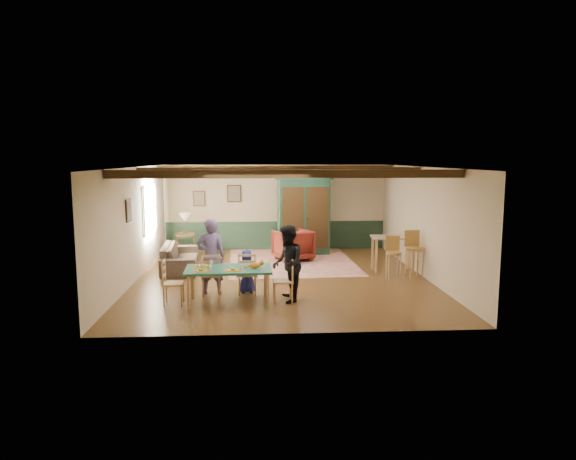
{
  "coord_description": "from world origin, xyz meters",
  "views": [
    {
      "loc": [
        -0.61,
        -12.25,
        2.93
      ],
      "look_at": [
        0.17,
        0.26,
        1.15
      ],
      "focal_mm": 32.0,
      "sensor_mm": 36.0,
      "label": 1
    }
  ],
  "objects": [
    {
      "name": "ceiling_beam_mid",
      "position": [
        0.0,
        0.4,
        2.61
      ],
      "size": [
        6.95,
        0.16,
        0.16
      ],
      "primitive_type": "cube",
      "color": "black",
      "rests_on": "ceiling"
    },
    {
      "name": "bar_stool_right",
      "position": [
        3.24,
        -0.14,
        0.58
      ],
      "size": [
        0.45,
        0.49,
        1.15
      ],
      "primitive_type": null,
      "rotation": [
        0.0,
        0.0,
        0.11
      ],
      "color": "#B78A47",
      "rests_on": "floor"
    },
    {
      "name": "dining_chair_end_left",
      "position": [
        -2.28,
        -2.14,
        0.45
      ],
      "size": [
        0.43,
        0.41,
        0.91
      ],
      "primitive_type": null,
      "rotation": [
        0.0,
        0.0,
        1.6
      ],
      "color": "tan",
      "rests_on": "floor"
    },
    {
      "name": "dining_table",
      "position": [
        -1.18,
        -2.1,
        0.36
      ],
      "size": [
        1.75,
        1.01,
        0.72
      ],
      "primitive_type": null,
      "rotation": [
        0.0,
        0.0,
        0.03
      ],
      "color": "#1D5D4A",
      "rests_on": "floor"
    },
    {
      "name": "floor",
      "position": [
        0.0,
        0.0,
        0.0
      ],
      "size": [
        8.0,
        8.0,
        0.0
      ],
      "primitive_type": "plane",
      "color": "#4E3016",
      "rests_on": "ground"
    },
    {
      "name": "window_left",
      "position": [
        -3.47,
        1.7,
        1.55
      ],
      "size": [
        0.06,
        1.6,
        1.3
      ],
      "primitive_type": null,
      "color": "white",
      "rests_on": "wall_left"
    },
    {
      "name": "ceiling_beam_back",
      "position": [
        0.0,
        3.0,
        2.61
      ],
      "size": [
        6.95,
        0.16,
        0.16
      ],
      "primitive_type": "cube",
      "color": "black",
      "rests_on": "ceiling"
    },
    {
      "name": "end_table",
      "position": [
        -2.73,
        3.05,
        0.34
      ],
      "size": [
        0.6,
        0.6,
        0.67
      ],
      "primitive_type": null,
      "rotation": [
        0.0,
        0.0,
        0.11
      ],
      "color": "black",
      "rests_on": "floor"
    },
    {
      "name": "place_setting_near_center",
      "position": [
        -1.08,
        -2.34,
        0.77
      ],
      "size": [
        0.39,
        0.3,
        0.11
      ],
      "primitive_type": null,
      "rotation": [
        0.0,
        0.0,
        0.03
      ],
      "color": "gold",
      "rests_on": "dining_table"
    },
    {
      "name": "dining_chair_far_left",
      "position": [
        -1.58,
        -1.43,
        0.45
      ],
      "size": [
        0.41,
        0.43,
        0.91
      ],
      "primitive_type": null,
      "rotation": [
        0.0,
        0.0,
        3.17
      ],
      "color": "tan",
      "rests_on": "floor"
    },
    {
      "name": "wall_left",
      "position": [
        -3.5,
        0.0,
        1.35
      ],
      "size": [
        0.02,
        8.0,
        2.7
      ],
      "primitive_type": "cube",
      "color": "beige",
      "rests_on": "floor"
    },
    {
      "name": "sofa",
      "position": [
        -2.63,
        1.18,
        0.33
      ],
      "size": [
        1.05,
        2.31,
        0.66
      ],
      "primitive_type": "imported",
      "rotation": [
        0.0,
        0.0,
        1.65
      ],
      "color": "#413228",
      "rests_on": "floor"
    },
    {
      "name": "person_woman",
      "position": [
        0.01,
        -2.06,
        0.79
      ],
      "size": [
        0.62,
        0.78,
        1.58
      ],
      "primitive_type": "imported",
      "rotation": [
        0.0,
        0.0,
        -1.54
      ],
      "color": "black",
      "rests_on": "floor"
    },
    {
      "name": "ceiling_beam_front",
      "position": [
        0.0,
        -2.3,
        2.61
      ],
      "size": [
        6.95,
        0.16,
        0.16
      ],
      "primitive_type": "cube",
      "color": "black",
      "rests_on": "ceiling"
    },
    {
      "name": "place_setting_far_right",
      "position": [
        -0.66,
        -1.85,
        0.77
      ],
      "size": [
        0.39,
        0.3,
        0.11
      ],
      "primitive_type": null,
      "rotation": [
        0.0,
        0.0,
        0.03
      ],
      "color": "gold",
      "rests_on": "dining_table"
    },
    {
      "name": "picture_back_a",
      "position": [
        -1.3,
        3.97,
        1.8
      ],
      "size": [
        0.45,
        0.04,
        0.55
      ],
      "primitive_type": null,
      "color": "gray",
      "rests_on": "wall_back"
    },
    {
      "name": "area_rug",
      "position": [
        0.37,
        1.95,
        0.01
      ],
      "size": [
        3.59,
        4.22,
        0.01
      ],
      "primitive_type": "cube",
      "rotation": [
        0.0,
        0.0,
        0.03
      ],
      "color": "beige",
      "rests_on": "floor"
    },
    {
      "name": "bar_stool_left",
      "position": [
        2.68,
        -0.31,
        0.52
      ],
      "size": [
        0.38,
        0.42,
        1.05
      ],
      "primitive_type": null,
      "rotation": [
        0.0,
        0.0,
        -0.03
      ],
      "color": "#B78A47",
      "rests_on": "floor"
    },
    {
      "name": "wall_right",
      "position": [
        3.5,
        0.0,
        1.35
      ],
      "size": [
        0.02,
        8.0,
        2.7
      ],
      "primitive_type": "cube",
      "color": "beige",
      "rests_on": "floor"
    },
    {
      "name": "dining_chair_end_right",
      "position": [
        -0.08,
        -2.07,
        0.45
      ],
      "size": [
        0.43,
        0.41,
        0.91
      ],
      "primitive_type": null,
      "rotation": [
        0.0,
        0.0,
        -1.54
      ],
      "color": "tan",
      "rests_on": "floor"
    },
    {
      "name": "table_lamp",
      "position": [
        -2.73,
        3.05,
        0.98
      ],
      "size": [
        0.36,
        0.36,
        0.61
      ],
      "primitive_type": null,
      "rotation": [
        0.0,
        0.0,
        -0.06
      ],
      "color": "#D4B589",
      "rests_on": "end_table"
    },
    {
      "name": "ceiling",
      "position": [
        0.0,
        0.0,
        2.7
      ],
      "size": [
        7.0,
        8.0,
        0.02
      ],
      "primitive_type": "cube",
      "color": "silver",
      "rests_on": "wall_back"
    },
    {
      "name": "cat",
      "position": [
        -0.65,
        -2.18,
        0.8
      ],
      "size": [
        0.35,
        0.14,
        0.17
      ],
      "primitive_type": null,
      "rotation": [
        0.0,
        0.0,
        0.03
      ],
      "color": "orange",
      "rests_on": "dining_table"
    },
    {
      "name": "counter_table",
      "position": [
        2.91,
        0.6,
        0.46
      ],
      "size": [
        1.12,
        0.68,
        0.91
      ],
      "primitive_type": null,
      "rotation": [
        0.0,
        0.0,
        -0.04
      ],
      "color": "#BCAD92",
      "rests_on": "floor"
    },
    {
      "name": "person_man",
      "position": [
        -1.58,
        -1.35,
        0.82
      ],
      "size": [
        0.61,
        0.41,
        1.65
      ],
      "primitive_type": "imported",
      "rotation": [
        0.0,
        0.0,
        3.17
      ],
      "color": "slate",
      "rests_on": "floor"
    },
    {
      "name": "armoire",
      "position": [
        0.82,
        3.13,
        1.19
      ],
      "size": [
        1.73,
        0.8,
        2.38
      ],
      "primitive_type": "cube",
      "rotation": [
        0.0,
        0.0,
        0.07
      ],
      "color": "#163827",
      "rests_on": "floor"
    },
    {
      "name": "place_setting_far_left",
      "position": [
        -1.71,
        -1.88,
        0.77
      ],
      "size": [
        0.39,
        0.3,
        0.11
      ],
      "primitive_type": null,
      "rotation": [
        0.0,
        0.0,
        0.03
      ],
      "color": "gold",
      "rests_on": "dining_table"
    },
    {
      "name": "picture_left_wall",
      "position": [
        -3.47,
        -0.6,
        1.75
      ],
      "size": [
        0.04,
        0.42,
        0.52
      ],
      "primitive_type": null,
      "color": "gray",
      "rests_on": "wall_left"
    },
    {
      "name": "wall_back",
      "position": [
        0.0,
        4.0,
        1.35
      ],
      "size": [
        7.0,
        0.02,
        2.7
      ],
      "primitive_type": "cube",
      "color": "beige",
      "rests_on": "floor"
    },
    {
      "name": "dining_chair_far_right",
      "position": [
        -0.82,
        -1.4,
        0.45
      ],
      "size": [
        0.41,
        0.43,
        0.91
      ],
      "primitive_type": null,
      "rotation": [
        0.0,
        0.0,
        3.17
      ],
      "color": "tan",
      "rests_on": "floor"
    },
    {
      "name": "wainscot_back",
      "position": [
        0.0,
        3.98,
        0.45
      ],
      "size": [
        6.95,
        0.03,
        0.9
      ],
      "primitive_type": "cube",
      "color": "#1B3222",
      "rests_on": "floor"
    },
    {
      "name": "armchair",
      "position": [
        0.43,
        2.16,
        0.44
      ],
      "size": [
        1.25,
        1.26,
        0.89
      ],
      "primitive_type": "imported",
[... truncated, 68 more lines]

